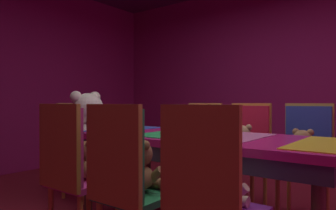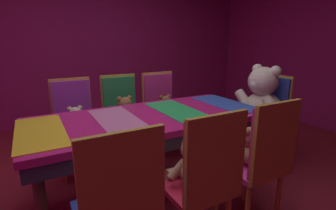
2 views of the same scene
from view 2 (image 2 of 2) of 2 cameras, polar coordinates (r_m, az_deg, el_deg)
ground_plane at (r=2.50m, az=-3.90°, el=-18.78°), size 7.90×7.90×0.00m
wall_left at (r=4.59m, az=-18.63°, el=14.09°), size 0.12×6.40×2.80m
banquet_table at (r=2.21m, az=-4.19°, el=-4.48°), size 0.90×2.02×0.75m
chair_left_0 at (r=2.84m, az=-20.55°, el=-2.24°), size 0.42×0.41×0.98m
teddy_left_0 at (r=2.72m, az=-20.04°, el=-3.47°), size 0.22×0.28×0.27m
chair_left_1 at (r=2.98m, az=-10.53°, el=-0.81°), size 0.42×0.41×0.98m
teddy_left_1 at (r=2.85m, az=-9.58°, el=-1.57°), size 0.26×0.33×0.31m
chair_left_2 at (r=3.17m, az=-1.78°, el=0.32°), size 0.42×0.41×0.98m
teddy_left_2 at (r=3.05m, az=-0.55°, el=-0.63°), size 0.22×0.29×0.27m
chair_right_0 at (r=1.35m, az=-10.87°, el=-20.51°), size 0.42×0.41×0.98m
teddy_right_0 at (r=1.47m, az=-12.74°, el=-17.66°), size 0.26×0.33×0.31m
chair_right_1 at (r=1.57m, az=8.74°, el=-15.03°), size 0.42×0.41×0.98m
teddy_right_1 at (r=1.68m, az=5.61°, el=-12.89°), size 0.27×0.35×0.33m
chair_right_2 at (r=1.92m, az=20.99°, el=-10.25°), size 0.42×0.41×0.98m
teddy_right_2 at (r=2.01m, az=17.80°, el=-9.18°), size 0.24×0.31×0.30m
throne_chair at (r=3.17m, az=22.05°, el=-0.74°), size 0.41×0.42×0.98m
king_teddy_bear at (r=3.01m, az=20.25°, el=1.39°), size 0.69×0.53×0.65m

